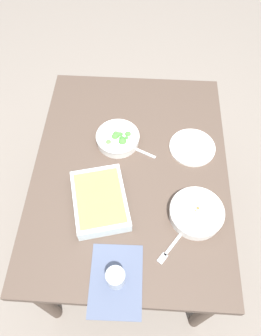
{
  "coord_description": "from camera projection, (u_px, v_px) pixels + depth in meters",
  "views": [
    {
      "loc": [
        -0.79,
        -0.05,
        2.01
      ],
      "look_at": [
        0.0,
        0.0,
        0.74
      ],
      "focal_mm": 34.45,
      "sensor_mm": 36.0,
      "label": 1
    }
  ],
  "objects": [
    {
      "name": "placemat",
      "position": [
        116.0,
        281.0,
        1.22
      ],
      "size": [
        0.28,
        0.21,
        0.0
      ],
      "primitive_type": "cube",
      "rotation": [
        0.0,
        0.0,
        0.02
      ],
      "color": "#4C5670",
      "rests_on": "dining_table"
    },
    {
      "name": "drink_cup",
      "position": [
        116.0,
        278.0,
        1.19
      ],
      "size": [
        0.07,
        0.07,
        0.08
      ],
      "color": "#B2BCC6",
      "rests_on": "dining_table"
    },
    {
      "name": "stew_bowl",
      "position": [
        196.0,
        213.0,
        1.34
      ],
      "size": [
        0.23,
        0.23,
        0.06
      ],
      "color": "silver",
      "rests_on": "dining_table"
    },
    {
      "name": "baking_dish",
      "position": [
        100.0,
        200.0,
        1.37
      ],
      "size": [
        0.35,
        0.29,
        0.06
      ],
      "color": "silver",
      "rests_on": "dining_table"
    },
    {
      "name": "broccoli_bowl",
      "position": [
        118.0,
        138.0,
        1.55
      ],
      "size": [
        0.21,
        0.21,
        0.07
      ],
      "color": "silver",
      "rests_on": "dining_table"
    },
    {
      "name": "ground_plane",
      "position": [
        130.0,
        228.0,
        2.12
      ],
      "size": [
        6.0,
        6.0,
        0.0
      ],
      "primitive_type": "plane",
      "color": "slate"
    },
    {
      "name": "fork_on_table",
      "position": [
        170.0,
        248.0,
        1.29
      ],
      "size": [
        0.15,
        0.12,
        0.01
      ],
      "color": "silver",
      "rests_on": "dining_table"
    },
    {
      "name": "spoon_by_broccoli",
      "position": [
        134.0,
        148.0,
        1.55
      ],
      "size": [
        0.09,
        0.17,
        0.01
      ],
      "color": "silver",
      "rests_on": "dining_table"
    },
    {
      "name": "spoon_by_stew",
      "position": [
        185.0,
        215.0,
        1.36
      ],
      "size": [
        0.03,
        0.18,
        0.01
      ],
      "color": "silver",
      "rests_on": "dining_table"
    },
    {
      "name": "side_plate",
      "position": [
        192.0,
        147.0,
        1.55
      ],
      "size": [
        0.22,
        0.22,
        0.01
      ],
      "primitive_type": "cylinder",
      "color": "white",
      "rests_on": "dining_table"
    },
    {
      "name": "dining_table",
      "position": [
        130.0,
        178.0,
        1.57
      ],
      "size": [
        1.2,
        0.9,
        0.74
      ],
      "color": "#4C3D33",
      "rests_on": "ground_plane"
    }
  ]
}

